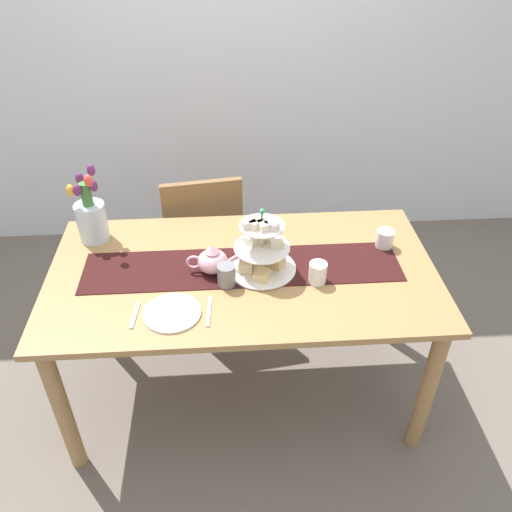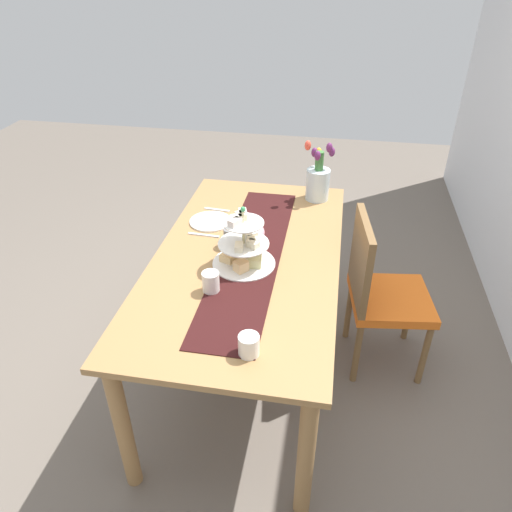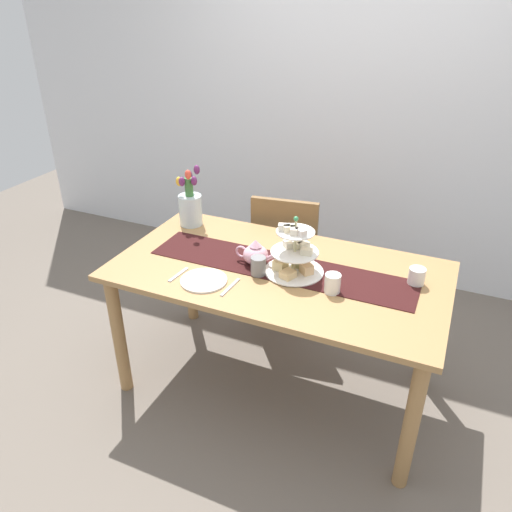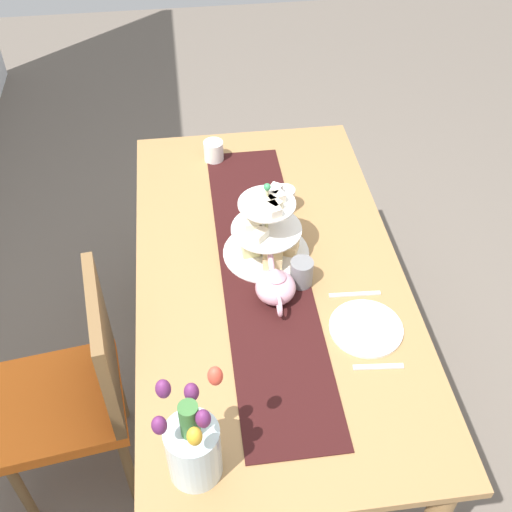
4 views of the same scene
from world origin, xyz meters
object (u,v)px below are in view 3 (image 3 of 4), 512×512
Objects in this scene: chair_left at (287,251)px; fork_left at (178,275)px; knife_left at (230,287)px; tulip_vase at (190,205)px; teapot at (255,254)px; tiered_cake_stand at (294,256)px; cream_jug at (417,276)px; mug_white_text at (333,283)px; mug_grey at (258,266)px; dining_table at (278,287)px; dinner_plate_left at (204,280)px.

fork_left is at bearing -104.06° from chair_left.
chair_left is at bearing 93.34° from knife_left.
fork_left is at bearing -65.73° from tulip_vase.
tulip_vase is at bearing 114.27° from fork_left.
knife_left is (0.29, 0.00, 0.00)m from fork_left.
tiered_cake_stand is at bearing -0.08° from teapot.
fork_left is at bearing -160.17° from cream_jug.
knife_left is at bearing -153.89° from cream_jug.
tiered_cake_stand is 0.25m from mug_white_text.
mug_grey is (0.13, -0.77, 0.32)m from chair_left.
tiered_cake_stand is 0.82× the size of tulip_vase.
chair_left reaches higher than fork_left.
dining_table is 17.80× the size of mug_white_text.
dining_table is 1.86× the size of chair_left.
tulip_vase is at bearing 134.29° from knife_left.
teapot is 0.63m from tulip_vase.
dinner_plate_left is 0.15m from fork_left.
chair_left is (-0.20, 0.68, -0.16)m from dining_table.
teapot reaches higher than fork_left.
tulip_vase is (-0.56, 0.29, 0.06)m from teapot.
teapot is 2.51× the size of mug_grey.
cream_jug is (0.58, 0.13, -0.05)m from tiered_cake_stand.
cream_jug is (0.79, 0.13, -0.02)m from teapot.
tiered_cake_stand reaches higher than mug_grey.
fork_left is (-0.15, 0.00, -0.00)m from dinner_plate_left.
dinner_plate_left is (0.39, -0.55, -0.12)m from tulip_vase.
tulip_vase reaches higher than tiered_cake_stand.
mug_grey is at bearing -32.23° from tulip_vase.
mug_white_text reaches higher than dining_table.
dining_table is 9.95× the size of knife_left.
tulip_vase is at bearing 159.15° from tiered_cake_stand.
cream_jug is 1.17m from fork_left.
dinner_plate_left is at bearing -95.49° from chair_left.
dining_table is at bearing -73.58° from chair_left.
dinner_plate_left is 0.28m from mug_grey.
knife_left is at bearing -45.71° from tulip_vase.
tiered_cake_stand is (0.08, -0.00, 0.20)m from dining_table.
tulip_vase is 0.62m from fork_left.
teapot is at bearing 121.50° from mug_grey.
tiered_cake_stand reaches higher than teapot.
cream_jug reaches higher than knife_left.
cream_jug is at bearing -6.67° from tulip_vase.
tiered_cake_stand is 0.19m from mug_grey.
cream_jug is 0.50× the size of knife_left.
tiered_cake_stand is at bearing 35.01° from dinner_plate_left.
tulip_vase is 0.69m from dinner_plate_left.
tiered_cake_stand is 1.32× the size of dinner_plate_left.
mug_white_text is (0.44, -0.10, -0.01)m from teapot.
dinner_plate_left is 0.15m from knife_left.
tiered_cake_stand is 1.28× the size of teapot.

